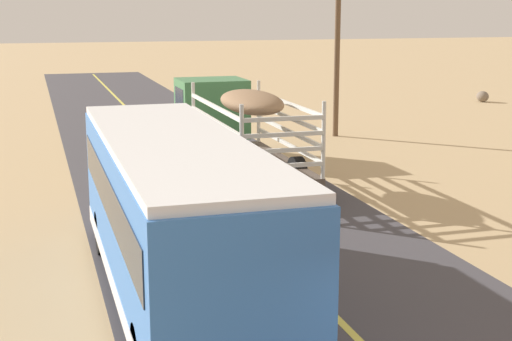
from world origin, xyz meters
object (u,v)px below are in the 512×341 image
Objects in this scene: bus at (175,214)px; boulder_near_shoulder at (483,96)px; power_pole_mid at (337,39)px; livestock_truck at (226,116)px.

boulder_near_shoulder is (23.59, 25.77, -1.42)m from bus.
power_pole_mid reaches higher than bus.
power_pole_mid is at bearing 58.53° from bus.
bus is at bearing -132.47° from boulder_near_shoulder.
power_pole_mid is at bearing -146.14° from boulder_near_shoulder.
livestock_truck is at bearing -144.92° from boulder_near_shoulder.
power_pole_mid reaches higher than boulder_near_shoulder.
bus reaches higher than livestock_truck.
livestock_truck is at bearing 71.26° from bus.
bus reaches higher than boulder_near_shoulder.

